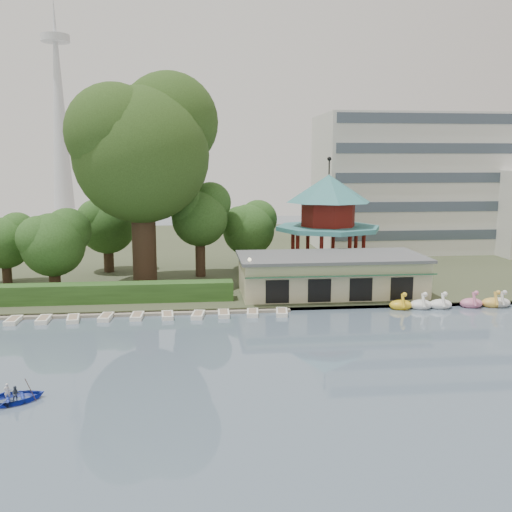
{
  "coord_description": "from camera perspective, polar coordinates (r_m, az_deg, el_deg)",
  "views": [
    {
      "loc": [
        -3.45,
        -33.36,
        13.52
      ],
      "look_at": [
        2.0,
        18.0,
        5.0
      ],
      "focal_mm": 40.0,
      "sensor_mm": 36.0,
      "label": 1
    }
  ],
  "objects": [
    {
      "name": "pavilion",
      "position": [
        67.43,
        7.23,
        4.16
      ],
      "size": [
        12.4,
        12.4,
        13.5
      ],
      "color": "#C3BB93",
      "rests_on": "shore"
    },
    {
      "name": "swan_boats",
      "position": [
        58.93,
        23.2,
        -4.27
      ],
      "size": [
        22.8,
        2.02,
        1.92
      ],
      "color": "yellow",
      "rests_on": "ground"
    },
    {
      "name": "ground_plane",
      "position": [
        36.16,
        -0.14,
        -12.59
      ],
      "size": [
        220.0,
        220.0,
        0.0
      ],
      "primitive_type": "plane",
      "color": "slate",
      "rests_on": "ground"
    },
    {
      "name": "rowboat_with_passengers",
      "position": [
        36.1,
        -23.26,
        -12.55
      ],
      "size": [
        5.89,
        5.07,
        2.01
      ],
      "color": "#1E34B3",
      "rests_on": "ground"
    },
    {
      "name": "broadcast_tower",
      "position": [
        178.77,
        -19.19,
        15.44
      ],
      "size": [
        8.0,
        8.0,
        96.0
      ],
      "color": "silver",
      "rests_on": "ground"
    },
    {
      "name": "hedge",
      "position": [
        56.42,
        -17.75,
        -3.6
      ],
      "size": [
        30.0,
        2.0,
        1.8
      ],
      "primitive_type": "cube",
      "color": "#2F5821",
      "rests_on": "shore"
    },
    {
      "name": "lamp_post",
      "position": [
        53.57,
        -0.64,
        -1.59
      ],
      "size": [
        0.36,
        0.36,
        4.28
      ],
      "color": "black",
      "rests_on": "shore"
    },
    {
      "name": "boathouse",
      "position": [
        58.02,
        7.47,
        -1.79
      ],
      "size": [
        18.6,
        9.39,
        3.9
      ],
      "color": "#C3BB93",
      "rests_on": "shore"
    },
    {
      "name": "dock",
      "position": [
        53.0,
        -15.21,
        -5.61
      ],
      "size": [
        34.0,
        1.6,
        0.24
      ],
      "primitive_type": "cube",
      "color": "gray",
      "rests_on": "ground"
    },
    {
      "name": "office_building",
      "position": [
        90.01,
        17.72,
        6.52
      ],
      "size": [
        38.0,
        18.0,
        20.0
      ],
      "color": "silver",
      "rests_on": "shore"
    },
    {
      "name": "shore",
      "position": [
        86.46,
        -3.7,
        0.49
      ],
      "size": [
        220.0,
        70.0,
        0.4
      ],
      "primitive_type": "cube",
      "color": "#424930",
      "rests_on": "ground"
    },
    {
      "name": "embankment",
      "position": [
        52.5,
        -2.1,
        -5.39
      ],
      "size": [
        220.0,
        0.6,
        0.3
      ],
      "primitive_type": "cube",
      "color": "gray",
      "rests_on": "ground"
    },
    {
      "name": "small_trees",
      "position": [
        66.04,
        -14.44,
        2.7
      ],
      "size": [
        39.75,
        16.74,
        10.87
      ],
      "color": "#3A281C",
      "rests_on": "shore"
    },
    {
      "name": "moored_rowboats",
      "position": [
        51.55,
        -14.76,
        -5.95
      ],
      "size": [
        32.2,
        2.77,
        0.36
      ],
      "color": "white",
      "rests_on": "ground"
    },
    {
      "name": "big_tree",
      "position": [
        61.85,
        -11.23,
        10.93
      ],
      "size": [
        15.61,
        14.54,
        22.73
      ],
      "color": "#3A281C",
      "rests_on": "shore"
    }
  ]
}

